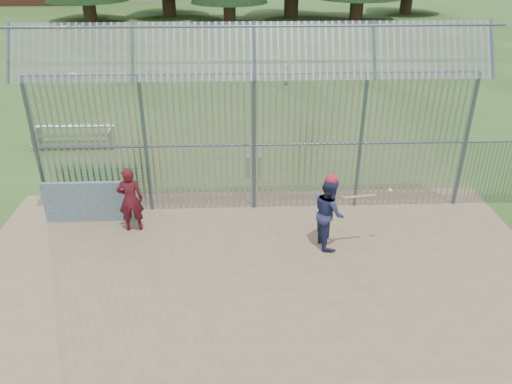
{
  "coord_description": "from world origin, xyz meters",
  "views": [
    {
      "loc": [
        -0.44,
        -9.43,
        7.22
      ],
      "look_at": [
        0.0,
        2.0,
        1.3
      ],
      "focal_mm": 35.0,
      "sensor_mm": 36.0,
      "label": 1
    }
  ],
  "objects_px": {
    "bleacher": "(74,137)",
    "onlooker": "(130,199)",
    "dugout_wall": "(89,202)",
    "batter": "(329,213)",
    "trash_can": "(254,165)"
  },
  "relations": [
    {
      "from": "trash_can",
      "to": "bleacher",
      "type": "distance_m",
      "value": 7.3
    },
    {
      "from": "dugout_wall",
      "to": "batter",
      "type": "distance_m",
      "value": 6.59
    },
    {
      "from": "bleacher",
      "to": "onlooker",
      "type": "bearing_deg",
      "value": -61.66
    },
    {
      "from": "bleacher",
      "to": "trash_can",
      "type": "bearing_deg",
      "value": -22.86
    },
    {
      "from": "dugout_wall",
      "to": "trash_can",
      "type": "xyz_separation_m",
      "value": [
        4.67,
        2.82,
        -0.24
      ]
    },
    {
      "from": "dugout_wall",
      "to": "onlooker",
      "type": "relative_size",
      "value": 1.36
    },
    {
      "from": "batter",
      "to": "onlooker",
      "type": "bearing_deg",
      "value": 69.98
    },
    {
      "from": "batter",
      "to": "bleacher",
      "type": "height_order",
      "value": "batter"
    },
    {
      "from": "dugout_wall",
      "to": "batter",
      "type": "xyz_separation_m",
      "value": [
        6.42,
        -1.45,
        0.34
      ]
    },
    {
      "from": "dugout_wall",
      "to": "bleacher",
      "type": "relative_size",
      "value": 0.83
    },
    {
      "from": "onlooker",
      "to": "trash_can",
      "type": "height_order",
      "value": "onlooker"
    },
    {
      "from": "dugout_wall",
      "to": "batter",
      "type": "bearing_deg",
      "value": -12.69
    },
    {
      "from": "batter",
      "to": "trash_can",
      "type": "relative_size",
      "value": 2.29
    },
    {
      "from": "batter",
      "to": "onlooker",
      "type": "distance_m",
      "value": 5.25
    },
    {
      "from": "batter",
      "to": "dugout_wall",
      "type": "bearing_deg",
      "value": 67.61
    }
  ]
}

